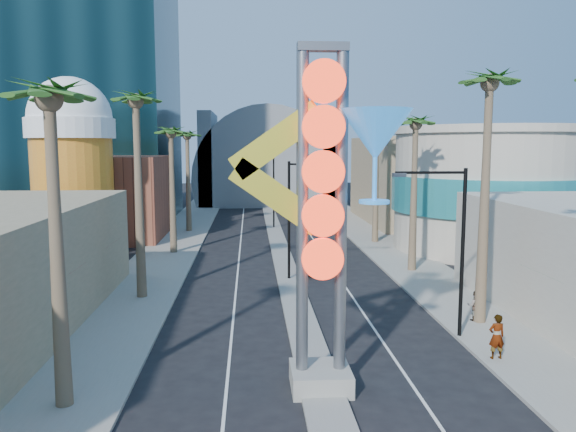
% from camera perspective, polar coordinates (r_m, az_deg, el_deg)
% --- Properties ---
extents(ground, '(240.00, 240.00, 0.00)m').
position_cam_1_polar(ground, '(19.27, 4.50, -20.72)').
color(ground, black).
rests_on(ground, ground).
extents(sidewalk_west, '(5.00, 100.00, 0.15)m').
position_cam_1_polar(sidewalk_west, '(53.06, -11.34, -2.68)').
color(sidewalk_west, gray).
rests_on(sidewalk_west, ground).
extents(sidewalk_east, '(5.00, 100.00, 0.15)m').
position_cam_1_polar(sidewalk_east, '(53.97, 9.10, -2.46)').
color(sidewalk_east, gray).
rests_on(sidewalk_east, ground).
extents(median, '(1.60, 84.00, 0.15)m').
position_cam_1_polar(median, '(55.63, -1.19, -2.09)').
color(median, gray).
rests_on(median, ground).
extents(hotel_tower, '(20.00, 20.00, 50.00)m').
position_cam_1_polar(hotel_tower, '(73.30, -20.34, 19.33)').
color(hotel_tower, black).
rests_on(hotel_tower, ground).
extents(brick_filler_west, '(10.00, 10.00, 8.00)m').
position_cam_1_polar(brick_filler_west, '(56.69, -17.58, 1.75)').
color(brick_filler_west, brown).
rests_on(brick_filler_west, ground).
extents(filler_east, '(10.00, 20.00, 10.00)m').
position_cam_1_polar(filler_east, '(67.57, 12.10, 3.60)').
color(filler_east, '#907E5D').
rests_on(filler_east, ground).
extents(beer_mug, '(7.00, 7.00, 14.50)m').
position_cam_1_polar(beer_mug, '(49.03, -21.09, 5.32)').
color(beer_mug, '#D65F1C').
rests_on(beer_mug, ground).
extents(turquoise_building, '(16.60, 16.60, 10.60)m').
position_cam_1_polar(turquoise_building, '(51.29, 19.79, 2.53)').
color(turquoise_building, '#B1A695').
rests_on(turquoise_building, ground).
extents(canopy, '(22.00, 16.00, 22.00)m').
position_cam_1_polar(canopy, '(89.01, -2.22, 4.12)').
color(canopy, slate).
rests_on(canopy, ground).
extents(neon_sign, '(6.53, 2.60, 12.55)m').
position_cam_1_polar(neon_sign, '(20.16, 5.78, 2.29)').
color(neon_sign, gray).
rests_on(neon_sign, ground).
extents(streetlight_0, '(3.79, 0.25, 8.00)m').
position_cam_1_polar(streetlight_0, '(37.20, 0.94, 0.79)').
color(streetlight_0, black).
rests_on(streetlight_0, ground).
extents(streetlight_1, '(3.79, 0.25, 8.00)m').
position_cam_1_polar(streetlight_1, '(61.02, -1.98, 3.27)').
color(streetlight_1, black).
rests_on(streetlight_1, ground).
extents(streetlight_2, '(3.45, 0.25, 8.00)m').
position_cam_1_polar(streetlight_2, '(26.85, 16.42, -2.08)').
color(streetlight_2, black).
rests_on(streetlight_2, ground).
extents(palm_0, '(2.40, 2.40, 11.70)m').
position_cam_1_polar(palm_0, '(19.94, -23.04, 9.26)').
color(palm_0, brown).
rests_on(palm_0, ground).
extents(palm_1, '(2.40, 2.40, 12.70)m').
position_cam_1_polar(palm_1, '(33.52, -15.18, 10.02)').
color(palm_1, brown).
rests_on(palm_1, ground).
extents(palm_2, '(2.40, 2.40, 11.20)m').
position_cam_1_polar(palm_2, '(47.29, -11.80, 7.58)').
color(palm_2, brown).
rests_on(palm_2, ground).
extents(palm_3, '(2.40, 2.40, 11.20)m').
position_cam_1_polar(palm_3, '(59.20, -10.21, 7.50)').
color(palm_3, brown).
rests_on(palm_3, ground).
extents(palm_5, '(2.40, 2.40, 13.20)m').
position_cam_1_polar(palm_5, '(29.31, 19.75, 11.17)').
color(palm_5, brown).
rests_on(palm_5, ground).
extents(palm_6, '(2.40, 2.40, 11.70)m').
position_cam_1_polar(palm_6, '(40.54, 12.83, 8.29)').
color(palm_6, brown).
rests_on(palm_6, ground).
extents(palm_7, '(2.40, 2.40, 12.70)m').
position_cam_1_polar(palm_7, '(52.17, 9.04, 9.06)').
color(palm_7, brown).
rests_on(palm_7, ground).
extents(red_pickup, '(3.05, 5.91, 1.59)m').
position_cam_1_polar(red_pickup, '(40.97, 3.09, -4.41)').
color(red_pickup, '#B50D1E').
rests_on(red_pickup, ground).
extents(pedestrian_a, '(0.73, 0.51, 1.91)m').
position_cam_1_polar(pedestrian_a, '(25.45, 20.43, -11.39)').
color(pedestrian_a, gray).
rests_on(pedestrian_a, sidewalk_east).
extents(pedestrian_b, '(0.87, 0.75, 1.53)m').
position_cam_1_polar(pedestrian_b, '(30.41, 18.44, -8.64)').
color(pedestrian_b, gray).
rests_on(pedestrian_b, sidewalk_east).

